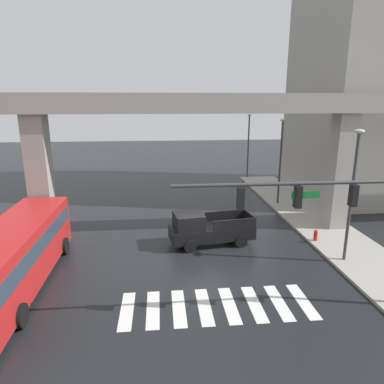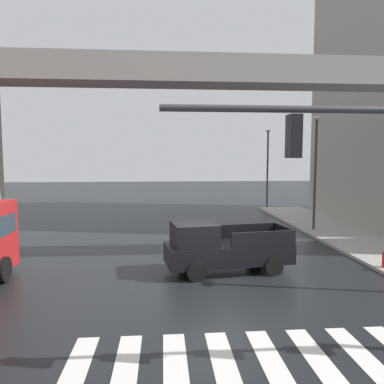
{
  "view_description": "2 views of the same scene",
  "coord_description": "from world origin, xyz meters",
  "views": [
    {
      "loc": [
        -2.32,
        -18.11,
        8.57
      ],
      "look_at": [
        -0.37,
        2.45,
        3.13
      ],
      "focal_mm": 32.3,
      "sensor_mm": 36.0,
      "label": 1
    },
    {
      "loc": [
        -1.9,
        -13.05,
        4.66
      ],
      "look_at": [
        -0.54,
        4.03,
        3.07
      ],
      "focal_mm": 34.47,
      "sensor_mm": 36.0,
      "label": 2
    }
  ],
  "objects": [
    {
      "name": "ground_plane",
      "position": [
        0.0,
        0.0,
        0.0
      ],
      "size": [
        120.0,
        120.0,
        0.0
      ],
      "primitive_type": "plane",
      "color": "black"
    },
    {
      "name": "fire_hydrant",
      "position": [
        7.26,
        1.17,
        0.43
      ],
      "size": [
        0.24,
        0.24,
        0.85
      ],
      "color": "red",
      "rests_on": "ground"
    },
    {
      "name": "pickup_truck",
      "position": [
        0.47,
        1.58,
        0.99
      ],
      "size": [
        5.33,
        2.65,
        2.08
      ],
      "color": "black",
      "rests_on": "ground"
    },
    {
      "name": "crosswalk_stripes",
      "position": [
        0.0,
        -5.09,
        0.01
      ],
      "size": [
        8.25,
        2.8,
        0.01
      ],
      "color": "silver",
      "rests_on": "ground"
    },
    {
      "name": "elevated_overpass",
      "position": [
        0.0,
        3.53,
        7.69
      ],
      "size": [
        59.0,
        1.87,
        9.05
      ],
      "color": "#9E9991",
      "rests_on": "ground"
    },
    {
      "name": "street_lamp_mid_block",
      "position": [
        7.66,
        9.4,
        4.56
      ],
      "size": [
        0.44,
        0.7,
        7.24
      ],
      "color": "#38383D",
      "rests_on": "ground"
    },
    {
      "name": "sidewalk_east",
      "position": [
        8.86,
        2.0,
        0.07
      ],
      "size": [
        4.0,
        36.0,
        0.15
      ],
      "primitive_type": "cube",
      "color": "#9E9991",
      "rests_on": "ground"
    },
    {
      "name": "city_bus",
      "position": [
        -9.14,
        -2.78,
        1.72
      ],
      "size": [
        2.86,
        10.82,
        2.99
      ],
      "color": "red",
      "rests_on": "ground"
    },
    {
      "name": "street_lamp_far_north",
      "position": [
        7.66,
        20.0,
        4.56
      ],
      "size": [
        0.44,
        0.7,
        7.24
      ],
      "color": "#38383D",
      "rests_on": "ground"
    },
    {
      "name": "traffic_signal_mast",
      "position": [
        5.18,
        -6.01,
        4.67
      ],
      "size": [
        10.89,
        0.32,
        6.2
      ],
      "color": "#38383D",
      "rests_on": "ground"
    },
    {
      "name": "street_lamp_near_corner",
      "position": [
        7.66,
        -1.55,
        4.56
      ],
      "size": [
        0.44,
        0.7,
        7.24
      ],
      "color": "#38383D",
      "rests_on": "ground"
    }
  ]
}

